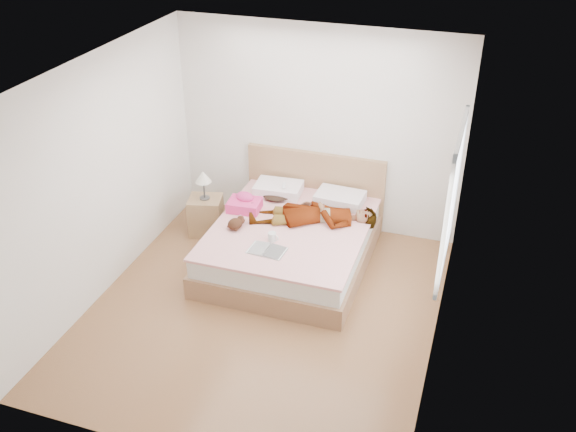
% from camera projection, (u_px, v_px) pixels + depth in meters
% --- Properties ---
extents(ground, '(4.00, 4.00, 0.00)m').
position_uv_depth(ground, '(263.00, 310.00, 6.91)').
color(ground, '#53351A').
rests_on(ground, ground).
extents(woman, '(1.61, 0.98, 0.21)m').
position_uv_depth(woman, '(313.00, 211.00, 7.51)').
color(woman, white).
rests_on(woman, bed).
extents(hair, '(0.53, 0.60, 0.08)m').
position_uv_depth(hair, '(280.00, 192.00, 8.07)').
color(hair, black).
rests_on(hair, bed).
extents(phone, '(0.06, 0.09, 0.05)m').
position_uv_depth(phone, '(284.00, 185.00, 7.95)').
color(phone, silver).
rests_on(phone, bed).
extents(room_shell, '(4.00, 4.00, 4.00)m').
position_uv_depth(room_shell, '(452.00, 200.00, 5.91)').
color(room_shell, white).
rests_on(room_shell, ground).
extents(bed, '(1.80, 2.08, 1.00)m').
position_uv_depth(bed, '(293.00, 239.00, 7.62)').
color(bed, brown).
rests_on(bed, ground).
extents(towel, '(0.41, 0.34, 0.20)m').
position_uv_depth(towel, '(245.00, 203.00, 7.73)').
color(towel, '#DF3C81').
rests_on(towel, bed).
extents(magazine, '(0.42, 0.29, 0.02)m').
position_uv_depth(magazine, '(267.00, 250.00, 6.97)').
color(magazine, white).
rests_on(magazine, bed).
extents(coffee_mug, '(0.14, 0.11, 0.10)m').
position_uv_depth(coffee_mug, '(272.00, 237.00, 7.12)').
color(coffee_mug, silver).
rests_on(coffee_mug, bed).
extents(plush_toy, '(0.21, 0.26, 0.13)m').
position_uv_depth(plush_toy, '(236.00, 223.00, 7.35)').
color(plush_toy, black).
rests_on(plush_toy, bed).
extents(nightstand, '(0.48, 0.45, 0.87)m').
position_uv_depth(nightstand, '(206.00, 213.00, 8.13)').
color(nightstand, olive).
rests_on(nightstand, ground).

